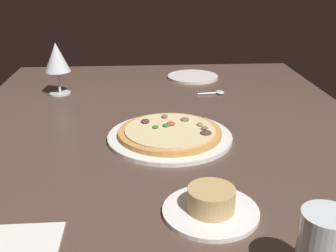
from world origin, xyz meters
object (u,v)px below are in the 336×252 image
at_px(pizza_main, 170,134).
at_px(side_plate, 193,77).
at_px(ramekin_on_saucer, 211,205).
at_px(spoon, 217,93).
at_px(wine_glass_far, 57,58).

xyz_separation_m(pizza_main, side_plate, (-0.56, 0.13, -0.01)).
height_order(ramekin_on_saucer, spoon, ramekin_on_saucer).
xyz_separation_m(wine_glass_far, side_plate, (-0.17, 0.46, -0.11)).
height_order(pizza_main, wine_glass_far, wine_glass_far).
bearing_deg(spoon, side_plate, -164.82).
distance_m(pizza_main, wine_glass_far, 0.53).
height_order(ramekin_on_saucer, side_plate, ramekin_on_saucer).
distance_m(ramekin_on_saucer, wine_glass_far, 0.82).
height_order(side_plate, spoon, spoon).
relative_size(pizza_main, wine_glass_far, 1.82).
distance_m(wine_glass_far, spoon, 0.53).
relative_size(ramekin_on_saucer, side_plate, 0.90).
bearing_deg(wine_glass_far, side_plate, 109.80).
distance_m(wine_glass_far, side_plate, 0.50).
relative_size(ramekin_on_saucer, spoon, 1.82).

